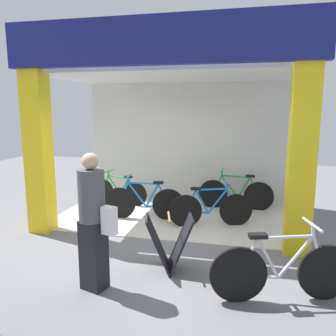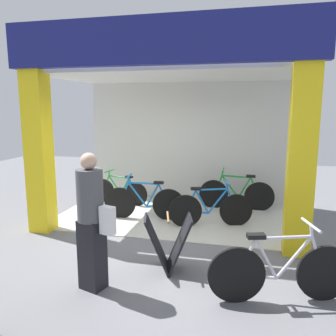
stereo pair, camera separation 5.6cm
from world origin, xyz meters
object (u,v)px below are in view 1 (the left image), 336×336
(bicycle_inside_2, at_px, (119,191))
(sandwich_board_sign, at_px, (169,243))
(bicycle_inside_3, at_px, (236,194))
(bicycle_parked_0, at_px, (282,270))
(bicycle_inside_0, at_px, (144,202))
(bicycle_inside_1, at_px, (210,209))
(pedestrian_1, at_px, (93,221))

(bicycle_inside_2, height_order, sandwich_board_sign, bicycle_inside_2)
(bicycle_inside_3, height_order, bicycle_parked_0, bicycle_parked_0)
(bicycle_inside_0, bearing_deg, bicycle_inside_3, 32.41)
(bicycle_inside_1, distance_m, bicycle_inside_3, 1.33)
(pedestrian_1, bearing_deg, bicycle_inside_2, 106.50)
(bicycle_inside_0, xyz_separation_m, pedestrian_1, (0.19, -2.73, 0.53))
(bicycle_parked_0, distance_m, sandwich_board_sign, 1.53)
(bicycle_inside_3, xyz_separation_m, bicycle_parked_0, (0.66, -3.63, 0.02))
(bicycle_inside_0, xyz_separation_m, bicycle_inside_2, (-0.90, 0.94, -0.05))
(sandwich_board_sign, relative_size, pedestrian_1, 0.46)
(sandwich_board_sign, bearing_deg, bicycle_inside_1, 79.10)
(pedestrian_1, bearing_deg, sandwich_board_sign, 40.71)
(bicycle_inside_0, distance_m, bicycle_inside_2, 1.30)
(bicycle_inside_3, relative_size, sandwich_board_sign, 2.07)
(bicycle_inside_1, height_order, sandwich_board_sign, bicycle_inside_1)
(bicycle_inside_0, relative_size, bicycle_parked_0, 0.99)
(bicycle_inside_0, height_order, bicycle_parked_0, bicycle_parked_0)
(bicycle_inside_2, distance_m, bicycle_inside_3, 2.70)
(bicycle_inside_2, bearing_deg, bicycle_inside_0, -46.13)
(bicycle_inside_3, height_order, sandwich_board_sign, bicycle_inside_3)
(pedestrian_1, bearing_deg, bicycle_inside_3, 67.48)
(bicycle_inside_1, xyz_separation_m, bicycle_inside_2, (-2.26, 1.05, -0.04))
(bicycle_inside_1, xyz_separation_m, bicycle_parked_0, (1.09, -2.38, 0.03))
(bicycle_inside_1, relative_size, sandwich_board_sign, 1.94)
(bicycle_inside_0, distance_m, bicycle_parked_0, 3.50)
(bicycle_inside_1, relative_size, bicycle_parked_0, 0.92)
(bicycle_inside_3, bearing_deg, bicycle_parked_0, -79.76)
(bicycle_inside_1, bearing_deg, bicycle_parked_0, -65.40)
(bicycle_parked_0, height_order, pedestrian_1, pedestrian_1)
(bicycle_inside_0, height_order, sandwich_board_sign, bicycle_inside_0)
(bicycle_inside_3, distance_m, pedestrian_1, 4.22)
(bicycle_inside_3, relative_size, pedestrian_1, 0.95)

